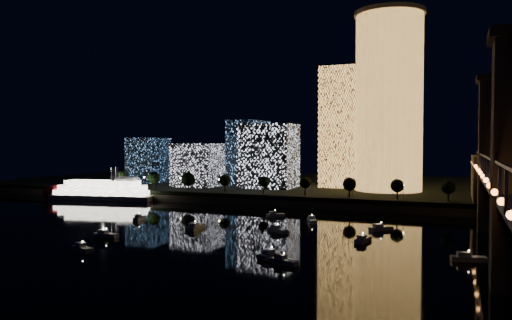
# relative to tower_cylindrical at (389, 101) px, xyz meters

# --- Properties ---
(ground) EXTENTS (520.00, 520.00, 0.00)m
(ground) POSITION_rel_tower_cylindrical_xyz_m (-21.69, -123.91, -48.69)
(ground) COLOR black
(ground) RESTS_ON ground
(far_bank) EXTENTS (420.00, 160.00, 5.00)m
(far_bank) POSITION_rel_tower_cylindrical_xyz_m (-21.69, 36.09, -46.19)
(far_bank) COLOR black
(far_bank) RESTS_ON ground
(seawall) EXTENTS (420.00, 6.00, 3.00)m
(seawall) POSITION_rel_tower_cylindrical_xyz_m (-21.69, -41.91, -47.19)
(seawall) COLOR #6B5E4C
(seawall) RESTS_ON ground
(tower_cylindrical) EXTENTS (34.00, 34.00, 87.14)m
(tower_cylindrical) POSITION_rel_tower_cylindrical_xyz_m (0.00, 0.00, 0.00)
(tower_cylindrical) COLOR #E9A14A
(tower_cylindrical) RESTS_ON far_bank
(tower_rectangular) EXTENTS (19.87, 19.87, 63.22)m
(tower_rectangular) POSITION_rel_tower_cylindrical_xyz_m (-26.09, 11.74, -12.09)
(tower_rectangular) COLOR #E9A14A
(tower_rectangular) RESTS_ON far_bank
(midrise_blocks) EXTENTS (101.13, 45.27, 36.05)m
(midrise_blocks) POSITION_rel_tower_cylindrical_xyz_m (-86.91, -2.12, -28.28)
(midrise_blocks) COLOR silver
(midrise_blocks) RESTS_ON far_bank
(truss_bridge) EXTENTS (13.00, 266.00, 50.00)m
(truss_bridge) POSITION_rel_tower_cylindrical_xyz_m (43.31, -120.19, -32.45)
(truss_bridge) COLOR navy
(truss_bridge) RESTS_ON ground
(riverboat) EXTENTS (57.00, 21.70, 16.84)m
(riverboat) POSITION_rel_tower_cylindrical_xyz_m (-134.05, -51.42, -44.37)
(riverboat) COLOR silver
(riverboat) RESTS_ON ground
(motorboats) EXTENTS (117.49, 81.71, 2.78)m
(motorboats) POSITION_rel_tower_cylindrical_xyz_m (-22.37, -110.16, -47.88)
(motorboats) COLOR silver
(motorboats) RESTS_ON ground
(esplanade_trees) EXTENTS (165.82, 6.90, 8.95)m
(esplanade_trees) POSITION_rel_tower_cylindrical_xyz_m (-59.75, -35.91, -38.23)
(esplanade_trees) COLOR black
(esplanade_trees) RESTS_ON far_bank
(street_lamps) EXTENTS (132.70, 0.70, 5.65)m
(street_lamps) POSITION_rel_tower_cylindrical_xyz_m (-55.69, -29.91, -39.67)
(street_lamps) COLOR black
(street_lamps) RESTS_ON far_bank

